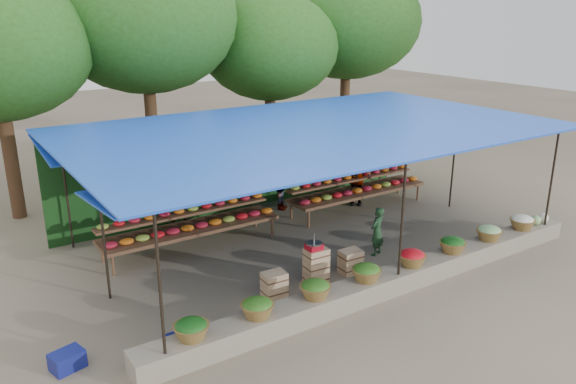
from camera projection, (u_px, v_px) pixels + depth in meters
ground at (312, 244)px, 13.37m from camera, size 60.00×60.00×0.00m
stone_curb at (392, 281)px, 11.12m from camera, size 10.60×0.55×0.40m
stall_canopy at (311, 133)px, 12.60m from camera, size 10.80×6.60×2.82m
produce_baskets at (390, 265)px, 10.96m from camera, size 8.98×0.58×0.34m
netting_backdrop at (246, 164)px, 15.48m from camera, size 10.60×0.06×2.50m
tree_row at (210, 30)px, 17.00m from camera, size 16.51×5.50×7.12m
fruit_table_left at (190, 224)px, 12.95m from camera, size 4.21×0.95×0.93m
fruit_table_right at (357, 188)px, 15.56m from camera, size 4.21×0.95×0.93m
crate_counter at (315, 270)px, 11.33m from camera, size 2.37×0.36×0.77m
weighing_scale at (314, 246)px, 11.14m from camera, size 0.32×0.32×0.34m
vendor_seated at (377, 231)px, 12.62m from camera, size 0.48×0.40×1.13m
customer_left at (182, 200)px, 13.87m from camera, size 0.99×0.90×1.66m
customer_mid at (283, 181)px, 15.43m from camera, size 1.19×1.15×1.63m
customer_right at (356, 179)px, 15.81m from camera, size 0.94×0.82×1.52m
blue_crate_front at (182, 344)px, 9.10m from camera, size 0.53×0.38×0.31m
blue_crate_back at (67, 360)px, 8.69m from camera, size 0.56×0.46×0.29m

